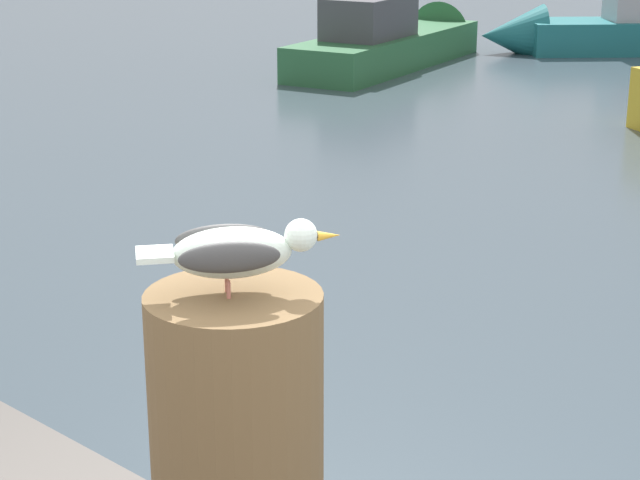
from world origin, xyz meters
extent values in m
cylinder|color=#C67260|center=(-0.20, -0.36, 2.08)|extent=(0.01, 0.01, 0.04)
cylinder|color=#C67260|center=(-0.23, -0.33, 2.08)|extent=(0.01, 0.01, 0.04)
ellipsoid|color=silver|center=(-0.21, -0.34, 2.15)|extent=(0.21, 0.24, 0.10)
sphere|color=silver|center=(-0.13, -0.23, 2.17)|extent=(0.06, 0.06, 0.06)
cone|color=gold|center=(-0.10, -0.19, 2.17)|extent=(0.04, 0.05, 0.02)
cube|color=silver|center=(-0.30, -0.45, 2.15)|extent=(0.11, 0.10, 0.01)
ellipsoid|color=#3C3C3C|center=(-0.17, -0.38, 2.16)|extent=(0.14, 0.17, 0.06)
ellipsoid|color=#3C3C3C|center=(-0.26, -0.31, 2.16)|extent=(0.14, 0.17, 0.06)
cube|color=#1E7075|center=(-7.69, 16.75, 0.29)|extent=(3.65, 3.63, 0.57)
cone|color=#1E7075|center=(-9.30, 15.16, 0.32)|extent=(1.56, 1.56, 1.10)
cube|color=#2D6B3D|center=(-10.00, 12.44, 0.28)|extent=(2.26, 4.90, 0.55)
cone|color=#2D6B3D|center=(-10.56, 15.08, 0.30)|extent=(1.38, 1.38, 1.17)
cube|color=#47474C|center=(-9.86, 11.82, 0.87)|extent=(1.29, 1.77, 0.64)
camera|label=1|loc=(1.21, -1.67, 2.80)|focal=60.88mm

